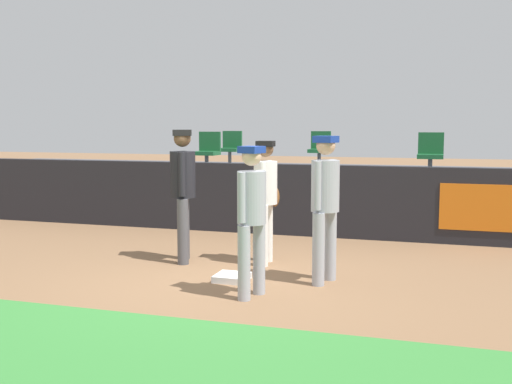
# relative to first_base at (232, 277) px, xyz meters

# --- Properties ---
(ground_plane) EXTENTS (60.00, 60.00, 0.00)m
(ground_plane) POSITION_rel_first_base_xyz_m (-0.08, -0.05, -0.04)
(ground_plane) COLOR #846042
(grass_foreground_strip) EXTENTS (18.00, 2.80, 0.01)m
(grass_foreground_strip) POSITION_rel_first_base_xyz_m (-0.08, -2.93, -0.04)
(grass_foreground_strip) COLOR #388438
(grass_foreground_strip) RESTS_ON ground_plane
(first_base) EXTENTS (0.40, 0.40, 0.08)m
(first_base) POSITION_rel_first_base_xyz_m (0.00, 0.00, 0.00)
(first_base) COLOR white
(first_base) RESTS_ON ground_plane
(player_fielder_home) EXTENTS (0.34, 0.54, 1.70)m
(player_fielder_home) POSITION_rel_first_base_xyz_m (0.14, 1.03, 0.94)
(player_fielder_home) COLOR white
(player_fielder_home) RESTS_ON ground_plane
(player_runner_visitor) EXTENTS (0.42, 0.49, 1.79)m
(player_runner_visitor) POSITION_rel_first_base_xyz_m (1.11, 0.25, 1.00)
(player_runner_visitor) COLOR #9EA3AD
(player_runner_visitor) RESTS_ON ground_plane
(player_coach_visitor) EXTENTS (0.40, 0.46, 1.69)m
(player_coach_visitor) POSITION_rel_first_base_xyz_m (0.45, -0.60, 0.94)
(player_coach_visitor) COLOR #9EA3AD
(player_coach_visitor) RESTS_ON ground_plane
(player_umpire) EXTENTS (0.46, 0.49, 1.85)m
(player_umpire) POSITION_rel_first_base_xyz_m (-1.01, 0.80, 1.03)
(player_umpire) COLOR #4C4C51
(player_umpire) RESTS_ON ground_plane
(field_wall) EXTENTS (18.00, 0.26, 1.24)m
(field_wall) POSITION_rel_first_base_xyz_m (-0.06, 3.31, 0.58)
(field_wall) COLOR black
(field_wall) RESTS_ON ground_plane
(bleacher_platform) EXTENTS (18.00, 4.80, 0.95)m
(bleacher_platform) POSITION_rel_first_base_xyz_m (-0.08, 5.88, 0.43)
(bleacher_platform) COLOR #59595E
(bleacher_platform) RESTS_ON ground_plane
(seat_back_left) EXTENTS (0.47, 0.44, 0.84)m
(seat_back_left) POSITION_rel_first_base_xyz_m (-2.36, 6.55, 1.38)
(seat_back_left) COLOR #4C4C51
(seat_back_left) RESTS_ON bleacher_platform
(seat_front_left) EXTENTS (0.47, 0.44, 0.84)m
(seat_front_left) POSITION_rel_first_base_xyz_m (-2.21, 4.75, 1.38)
(seat_front_left) COLOR #4C4C51
(seat_front_left) RESTS_ON bleacher_platform
(seat_back_center) EXTENTS (0.45, 0.44, 0.84)m
(seat_back_center) POSITION_rel_first_base_xyz_m (-0.22, 6.55, 1.38)
(seat_back_center) COLOR #4C4C51
(seat_back_center) RESTS_ON bleacher_platform
(seat_front_right) EXTENTS (0.46, 0.44, 0.84)m
(seat_front_right) POSITION_rel_first_base_xyz_m (2.22, 4.75, 1.38)
(seat_front_right) COLOR #4C4C51
(seat_front_right) RESTS_ON bleacher_platform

